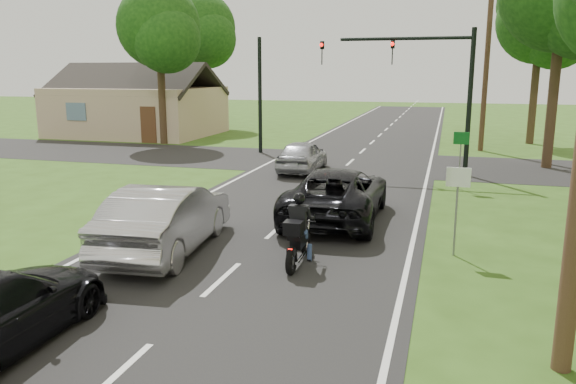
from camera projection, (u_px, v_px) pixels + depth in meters
The scene contains 16 objects.
ground at pixel (222, 280), 11.81m from camera, with size 140.00×140.00×0.00m, color #304F16.
road at pixel (323, 187), 21.21m from camera, with size 8.00×100.00×0.01m, color black.
cross_road at pixel (350, 162), 26.85m from camera, with size 60.00×7.00×0.01m, color black.
motorcycle_rider at pixel (298, 237), 12.57m from camera, with size 0.55×1.95×1.68m.
dark_suv at pixel (337, 194), 16.43m from camera, with size 2.54×5.50×1.53m, color black.
silver_sedan at pixel (167, 218), 13.50m from camera, with size 1.74×5.00×1.65m, color #BBBAC0.
silver_suv at pixel (302, 156), 24.28m from camera, with size 1.63×4.05×1.38m, color #98999F.
traffic_signal at pixel (424, 75), 23.20m from camera, with size 6.38×0.44×6.00m.
signal_pole_far at pixel (260, 96), 29.48m from camera, with size 0.20×0.20×6.00m, color black.
utility_pole_far at pixel (487, 56), 29.76m from camera, with size 1.60×0.28×10.00m.
sign_white at pixel (458, 190), 13.02m from camera, with size 0.55×0.07×2.12m.
sign_green at pixel (461, 146), 20.48m from camera, with size 0.55×0.07×2.12m.
tree_row_e at pixel (546, 25), 32.06m from camera, with size 5.28×5.12×9.61m.
tree_left_near at pixel (161, 31), 32.16m from camera, with size 5.12×4.96×9.22m.
tree_left_far at pixel (202, 32), 41.93m from camera, with size 5.76×5.58×10.14m.
house at pixel (138, 109), 38.27m from camera, with size 10.20×8.00×4.84m.
Camera 1 is at (4.39, -10.35, 4.31)m, focal length 35.00 mm.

